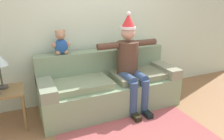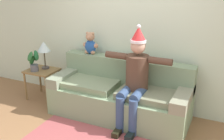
{
  "view_description": "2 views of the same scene",
  "coord_description": "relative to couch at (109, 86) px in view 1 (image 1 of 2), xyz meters",
  "views": [
    {
      "loc": [
        -1.25,
        -1.92,
        1.76
      ],
      "look_at": [
        -0.05,
        0.8,
        0.72
      ],
      "focal_mm": 33.97,
      "sensor_mm": 36.0,
      "label": 1
    },
    {
      "loc": [
        1.54,
        -2.57,
        2.19
      ],
      "look_at": [
        -0.11,
        0.96,
        0.8
      ],
      "focal_mm": 42.75,
      "sensor_mm": 36.0,
      "label": 2
    }
  ],
  "objects": [
    {
      "name": "couch",
      "position": [
        0.0,
        0.0,
        0.0
      ],
      "size": [
        2.22,
        0.86,
        0.91
      ],
      "color": "gray",
      "rests_on": "ground_plane"
    },
    {
      "name": "teddy_bear",
      "position": [
        -0.68,
        0.25,
        0.73
      ],
      "size": [
        0.29,
        0.17,
        0.38
      ],
      "color": "#234F9C",
      "rests_on": "couch"
    },
    {
      "name": "back_wall",
      "position": [
        0.0,
        0.51,
        1.0
      ],
      "size": [
        7.0,
        0.1,
        2.7
      ],
      "primitive_type": "cube",
      "color": "silver",
      "rests_on": "ground_plane"
    },
    {
      "name": "area_rug",
      "position": [
        0.0,
        -1.03,
        -0.35
      ],
      "size": [
        1.98,
        1.31,
        0.01
      ],
      "primitive_type": "cube",
      "color": "#A84F51",
      "rests_on": "ground_plane"
    },
    {
      "name": "person_seated",
      "position": [
        0.3,
        -0.17,
        0.43
      ],
      "size": [
        1.02,
        0.77,
        1.54
      ],
      "color": "brown",
      "rests_on": "ground_plane"
    },
    {
      "name": "side_table",
      "position": [
        -1.56,
        -0.01,
        0.12
      ],
      "size": [
        0.54,
        0.47,
        0.56
      ],
      "color": "olive",
      "rests_on": "ground_plane"
    }
  ]
}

